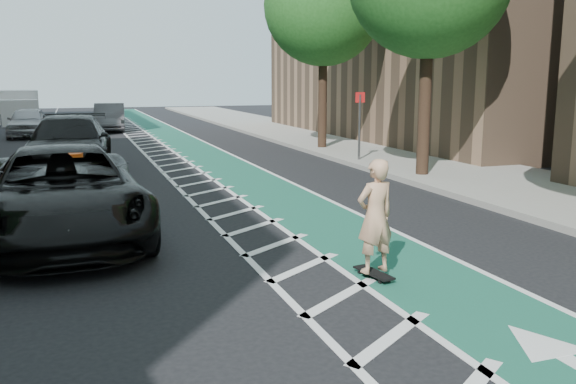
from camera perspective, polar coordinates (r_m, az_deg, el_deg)
name	(u,v)px	position (r m, az deg, el deg)	size (l,w,h in m)	color
ground	(233,311)	(7.95, -5.17, -11.06)	(120.00, 120.00, 0.00)	black
bike_lane	(248,179)	(18.07, -3.77, 1.22)	(2.00, 90.00, 0.01)	#17533E
buffer_strip	(198,182)	(17.73, -8.45, 0.94)	(1.40, 90.00, 0.01)	silver
sidewalk_right	(437,166)	(20.75, 13.79, 2.33)	(5.00, 90.00, 0.15)	gray
curb_right	(371,170)	(19.52, 7.75, 2.06)	(0.12, 90.00, 0.16)	gray
tree_r_d	(324,6)	(25.28, 3.42, 16.98)	(4.20, 4.20, 7.90)	#382619
sign_post	(360,125)	(21.41, 6.71, 6.25)	(0.35, 0.08, 2.47)	#4C4C4C
skateboard	(374,273)	(9.21, 8.02, -7.51)	(0.34, 0.79, 0.10)	black
skateboarder	(375,216)	(8.98, 8.16, -2.25)	(0.62, 0.40, 1.69)	tan
suv_near	(63,193)	(11.93, -20.30, -0.12)	(2.82, 6.13, 1.70)	black
suv_far	(69,144)	(20.52, -19.82, 4.21)	(2.48, 6.11, 1.77)	black
car_silver	(28,122)	(34.12, -23.16, 6.05)	(1.79, 4.46, 1.52)	#A9A8AE
car_grey	(110,117)	(36.55, -16.35, 6.74)	(1.65, 4.73, 1.56)	#535257
box_truck	(19,108)	(44.45, -23.90, 7.16)	(2.83, 5.46, 2.19)	silver
barrel_b	(72,174)	(16.86, -19.54, 1.61)	(0.75, 0.75, 1.03)	#DB460B
barrel_c	(44,143)	(26.33, -21.85, 4.24)	(0.59, 0.59, 0.81)	orange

